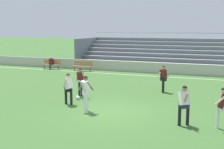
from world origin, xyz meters
TOP-DOWN VIEW (x-y plane):
  - ground_plane at (0.00, 0.00)m, footprint 160.00×160.00m
  - field_line_sideline at (0.00, 10.81)m, footprint 44.00×0.12m
  - sideline_wall at (0.00, 12.42)m, footprint 48.00×0.16m
  - bleacher_stand at (1.96, 15.97)m, footprint 21.94×5.45m
  - bench_far_left at (-7.11, 11.30)m, footprint 1.80×0.40m
  - bench_far_right at (-10.33, 11.30)m, footprint 1.80×0.40m
  - spectator_seated at (-10.33, 11.18)m, footprint 0.36×0.42m
  - player_white_on_ball at (-2.49, 0.42)m, footprint 0.49×0.53m
  - player_dark_overlapping at (-2.67, 2.14)m, footprint 0.62×0.49m
  - player_white_dropping_back at (-1.05, -0.51)m, footprint 0.71×0.52m
  - player_dark_pressing_high at (1.44, 5.08)m, footprint 0.70×0.47m
  - player_dark_deep_cover at (4.93, -0.82)m, footprint 0.61×0.48m
  - player_white_trailing_run at (3.48, -0.87)m, footprint 0.53×0.68m
  - soccer_ball at (-2.54, 1.52)m, footprint 0.22×0.22m

SIDE VIEW (x-z plane):
  - ground_plane at x=0.00m, z-range 0.00..0.00m
  - field_line_sideline at x=0.00m, z-range 0.00..0.01m
  - soccer_ball at x=-2.54m, z-range 0.00..0.22m
  - sideline_wall at x=0.00m, z-range 0.00..0.93m
  - bench_far_left at x=-7.11m, z-range 0.10..1.00m
  - bench_far_right at x=-10.33m, z-range 0.10..1.00m
  - spectator_seated at x=-10.33m, z-range 0.10..1.31m
  - player_white_on_ball at x=-2.49m, z-range 0.15..1.76m
  - player_dark_pressing_high at x=1.44m, z-range 0.15..1.79m
  - player_white_trailing_run at x=3.48m, z-range 0.15..1.80m
  - player_dark_deep_cover at x=4.93m, z-range 0.16..1.82m
  - player_dark_overlapping at x=-2.67m, z-range 0.16..1.82m
  - player_white_dropping_back at x=-1.05m, z-range 0.17..1.89m
  - bleacher_stand at x=1.96m, z-range -0.21..3.14m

